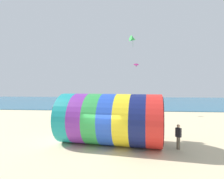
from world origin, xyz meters
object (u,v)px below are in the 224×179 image
at_px(bystander_near_water, 84,117).
at_px(bystander_mid_beach, 54,111).
at_px(kite_green_delta, 133,39).
at_px(kite_handler, 178,136).
at_px(giant_inflatable_tube, 110,119).
at_px(kite_magenta_parafoil, 136,65).

xyz_separation_m(bystander_near_water, bystander_mid_beach, (-5.52, 4.49, -0.02)).
bearing_deg(kite_green_delta, kite_handler, -81.45).
bearing_deg(bystander_mid_beach, kite_green_delta, 23.92).
distance_m(giant_inflatable_tube, bystander_near_water, 7.54).
relative_size(kite_magenta_parafoil, bystander_mid_beach, 0.64).
bearing_deg(kite_handler, bystander_mid_beach, 139.99).
height_order(kite_handler, kite_green_delta, kite_green_delta).
distance_m(kite_magenta_parafoil, bystander_near_water, 13.13).
bearing_deg(kite_green_delta, bystander_mid_beach, -156.08).
relative_size(kite_handler, kite_magenta_parafoil, 1.66).
relative_size(kite_handler, bystander_mid_beach, 1.05).
xyz_separation_m(kite_handler, kite_green_delta, (-2.52, 16.75, 11.33)).
relative_size(kite_green_delta, bystander_near_water, 1.09).
height_order(kite_handler, kite_magenta_parafoil, kite_magenta_parafoil).
height_order(giant_inflatable_tube, bystander_mid_beach, giant_inflatable_tube).
distance_m(giant_inflatable_tube, bystander_mid_beach, 14.35).
bearing_deg(kite_green_delta, kite_magenta_parafoil, -46.35).
bearing_deg(kite_magenta_parafoil, kite_handler, -82.94).
height_order(giant_inflatable_tube, bystander_near_water, giant_inflatable_tube).
bearing_deg(bystander_mid_beach, kite_magenta_parafoil, 20.79).
relative_size(giant_inflatable_tube, kite_handler, 4.67).
bearing_deg(bystander_mid_beach, kite_handler, -40.01).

